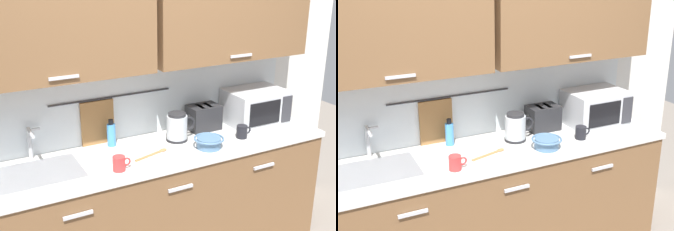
% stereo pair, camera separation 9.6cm
% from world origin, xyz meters
% --- Properties ---
extents(counter_unit, '(2.53, 0.64, 0.90)m').
position_xyz_m(counter_unit, '(-0.01, 0.30, 0.46)').
color(counter_unit, brown).
rests_on(counter_unit, ground).
extents(back_wall_assembly, '(3.70, 0.41, 2.50)m').
position_xyz_m(back_wall_assembly, '(-0.00, 0.53, 1.52)').
color(back_wall_assembly, silver).
rests_on(back_wall_assembly, ground).
extents(sink_faucet, '(0.09, 0.17, 0.22)m').
position_xyz_m(sink_faucet, '(-0.82, 0.53, 1.04)').
color(sink_faucet, '#B2B5BA').
rests_on(sink_faucet, counter_unit).
extents(microwave, '(0.46, 0.35, 0.27)m').
position_xyz_m(microwave, '(0.91, 0.41, 1.04)').
color(microwave, silver).
rests_on(microwave, counter_unit).
extents(electric_kettle, '(0.23, 0.16, 0.21)m').
position_xyz_m(electric_kettle, '(0.19, 0.37, 1.00)').
color(electric_kettle, black).
rests_on(electric_kettle, counter_unit).
extents(dish_soap_bottle, '(0.06, 0.06, 0.20)m').
position_xyz_m(dish_soap_bottle, '(-0.27, 0.50, 0.99)').
color(dish_soap_bottle, '#3F8CD8').
rests_on(dish_soap_bottle, counter_unit).
extents(mug_near_sink, '(0.12, 0.08, 0.09)m').
position_xyz_m(mug_near_sink, '(-0.37, 0.12, 0.95)').
color(mug_near_sink, red).
rests_on(mug_near_sink, counter_unit).
extents(mixing_bowl, '(0.21, 0.21, 0.08)m').
position_xyz_m(mixing_bowl, '(0.31, 0.15, 0.94)').
color(mixing_bowl, '#4C7093').
rests_on(mixing_bowl, counter_unit).
extents(toaster, '(0.26, 0.17, 0.19)m').
position_xyz_m(toaster, '(0.47, 0.47, 1.00)').
color(toaster, '#232326').
rests_on(toaster, counter_unit).
extents(mug_by_kettle, '(0.12, 0.08, 0.09)m').
position_xyz_m(mug_by_kettle, '(0.63, 0.19, 0.95)').
color(mug_by_kettle, black).
rests_on(mug_by_kettle, counter_unit).
extents(wooden_spoon, '(0.27, 0.10, 0.01)m').
position_xyz_m(wooden_spoon, '(-0.07, 0.23, 0.91)').
color(wooden_spoon, '#9E7042').
rests_on(wooden_spoon, counter_unit).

